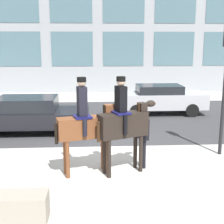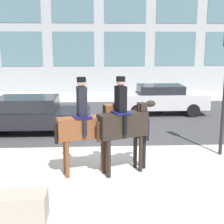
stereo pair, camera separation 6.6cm
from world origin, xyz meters
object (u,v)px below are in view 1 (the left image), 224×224
at_px(mounted_horse_lead, 86,125).
at_px(pedestrian_bystander, 143,135).
at_px(street_car_near_lane, 30,114).
at_px(mounted_horse_companion, 124,123).
at_px(street_car_far_lane, 161,99).

xyz_separation_m(mounted_horse_lead, pedestrian_bystander, (1.58, 0.32, -0.40)).
xyz_separation_m(mounted_horse_lead, street_car_near_lane, (-2.35, 4.21, -0.63)).
height_order(mounted_horse_lead, mounted_horse_companion, mounted_horse_companion).
relative_size(mounted_horse_companion, street_car_far_lane, 0.60).
bearing_deg(pedestrian_bystander, street_car_near_lane, -56.57).
height_order(pedestrian_bystander, street_car_near_lane, pedestrian_bystander).
relative_size(mounted_horse_lead, street_car_far_lane, 0.60).
height_order(pedestrian_bystander, street_car_far_lane, pedestrian_bystander).
xyz_separation_m(mounted_horse_companion, street_car_far_lane, (2.57, 7.26, -0.63)).
relative_size(mounted_horse_companion, pedestrian_bystander, 1.61).
height_order(mounted_horse_companion, street_car_near_lane, mounted_horse_companion).
xyz_separation_m(mounted_horse_lead, mounted_horse_companion, (1.01, -0.01, 0.04)).
bearing_deg(street_car_far_lane, pedestrian_bystander, -106.12).
distance_m(mounted_horse_companion, pedestrian_bystander, 0.79).
xyz_separation_m(pedestrian_bystander, street_car_near_lane, (-3.92, 3.89, -0.23)).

